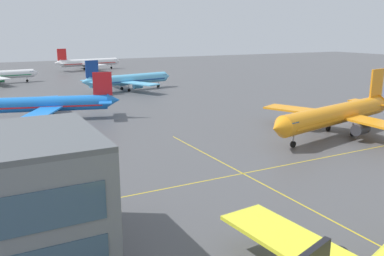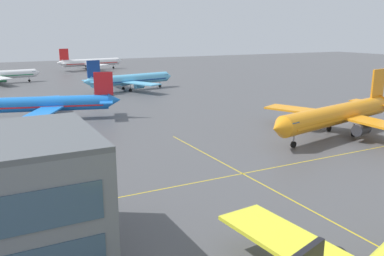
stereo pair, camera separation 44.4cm
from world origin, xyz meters
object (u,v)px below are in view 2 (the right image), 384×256
Objects in this scene: airliner_second_row at (338,114)px; airliner_far_left_stand at (130,80)px; airliner_distant_taxiway at (91,62)px; airliner_third_row at (46,104)px.

airliner_second_row is 83.80m from airliner_far_left_stand.
airliner_third_row is at bearing -108.38° from airliner_distant_taxiway.
airliner_distant_taxiway is at bearing 93.46° from airliner_second_row.
airliner_second_row is 1.11× the size of airliner_far_left_stand.
airliner_distant_taxiway is (41.34, 124.41, 0.21)m from airliner_third_row.
airliner_far_left_stand is 0.96× the size of airliner_distant_taxiway.
airliner_third_row is 0.94× the size of airliner_distant_taxiway.
airliner_far_left_stand is at bearing -94.45° from airliner_distant_taxiway.
airliner_second_row is 1.06× the size of airliner_distant_taxiway.
airliner_distant_taxiway reaches higher than airliner_third_row.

